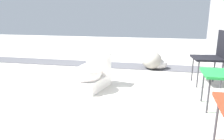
{
  "coord_description": "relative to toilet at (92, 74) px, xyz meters",
  "views": [
    {
      "loc": [
        3.09,
        1.21,
        1.09
      ],
      "look_at": [
        0.15,
        0.57,
        0.3
      ],
      "focal_mm": 35.0,
      "sensor_mm": 36.0,
      "label": 1
    }
  ],
  "objects": [
    {
      "name": "ground_plane",
      "position": [
        -0.15,
        -0.27,
        -0.22
      ],
      "size": [
        14.0,
        14.0,
        0.0
      ],
      "primitive_type": "plane",
      "color": "#B7B2A8"
    },
    {
      "name": "gravel_strip",
      "position": [
        -1.52,
        0.23,
        -0.21
      ],
      "size": [
        0.56,
        8.0,
        0.01
      ],
      "primitive_type": "cube",
      "color": "#4C4C51",
      "rests_on": "ground"
    },
    {
      "name": "toilet",
      "position": [
        0.0,
        0.0,
        0.0
      ],
      "size": [
        0.7,
        0.5,
        0.52
      ],
      "rotation": [
        0.0,
        0.0,
        -0.22
      ],
      "color": "white",
      "rests_on": "ground"
    },
    {
      "name": "folding_chair_left",
      "position": [
        -0.58,
        1.78,
        0.29
      ],
      "size": [
        0.48,
        0.48,
        0.83
      ],
      "rotation": [
        0.0,
        0.0,
        -1.47
      ],
      "color": "black",
      "rests_on": "ground"
    },
    {
      "name": "boulder_near",
      "position": [
        -1.4,
        0.81,
        -0.04
      ],
      "size": [
        0.55,
        0.51,
        0.36
      ],
      "primitive_type": "ellipsoid",
      "rotation": [
        0.0,
        0.0,
        0.31
      ],
      "color": "gray",
      "rests_on": "ground"
    },
    {
      "name": "boulder_far",
      "position": [
        -1.42,
        0.96,
        -0.12
      ],
      "size": [
        0.44,
        0.44,
        0.2
      ],
      "primitive_type": "ellipsoid",
      "rotation": [
        0.0,
        0.0,
        2.13
      ],
      "color": "#B7B2AD",
      "rests_on": "ground"
    }
  ]
}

